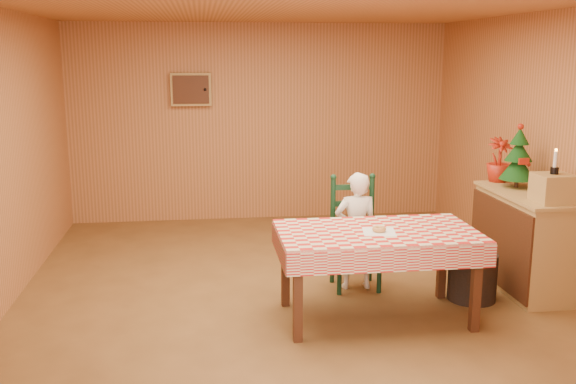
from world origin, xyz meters
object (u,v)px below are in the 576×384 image
object	(u,v)px
dining_table	(377,240)
storage_bin	(472,276)
christmas_tree	(518,159)
seated_child	(356,231)
ladder_chair	(354,235)
shelf_unit	(524,240)
crate	(553,188)

from	to	relation	value
dining_table	storage_bin	world-z (taller)	dining_table
christmas_tree	storage_bin	distance (m)	1.26
dining_table	seated_child	size ratio (longest dim) A/B	1.47
dining_table	ladder_chair	distance (m)	0.81
shelf_unit	storage_bin	xyz separation A→B (m)	(-0.60, -0.23, -0.25)
shelf_unit	dining_table	bearing A→B (deg)	-161.65
seated_child	storage_bin	world-z (taller)	seated_child
ladder_chair	christmas_tree	size ratio (longest dim) A/B	1.74
dining_table	christmas_tree	size ratio (longest dim) A/B	2.67
ladder_chair	storage_bin	xyz separation A→B (m)	(0.99, -0.49, -0.29)
storage_bin	crate	bearing A→B (deg)	-15.28
seated_child	shelf_unit	size ratio (longest dim) A/B	0.91
shelf_unit	crate	size ratio (longest dim) A/B	4.13
dining_table	storage_bin	bearing A→B (deg)	16.51
seated_child	crate	xyz separation A→B (m)	(1.59, -0.60, 0.49)
dining_table	shelf_unit	size ratio (longest dim) A/B	1.34
seated_child	storage_bin	xyz separation A→B (m)	(0.99, -0.44, -0.35)
dining_table	ladder_chair	world-z (taller)	ladder_chair
dining_table	crate	xyz separation A→B (m)	(1.59, 0.13, 0.37)
crate	shelf_unit	bearing A→B (deg)	91.23
seated_child	storage_bin	size ratio (longest dim) A/B	2.59
crate	storage_bin	size ratio (longest dim) A/B	0.69
crate	christmas_tree	xyz separation A→B (m)	(-0.00, 0.65, 0.16)
seated_child	crate	size ratio (longest dim) A/B	3.75
crate	christmas_tree	size ratio (longest dim) A/B	0.48
dining_table	shelf_unit	xyz separation A→B (m)	(1.59, 0.53, -0.22)
dining_table	seated_child	world-z (taller)	seated_child
ladder_chair	dining_table	bearing A→B (deg)	-90.00
ladder_chair	storage_bin	size ratio (longest dim) A/B	2.48
shelf_unit	christmas_tree	bearing A→B (deg)	88.02
shelf_unit	christmas_tree	xyz separation A→B (m)	(0.01, 0.25, 0.74)
dining_table	crate	distance (m)	1.64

